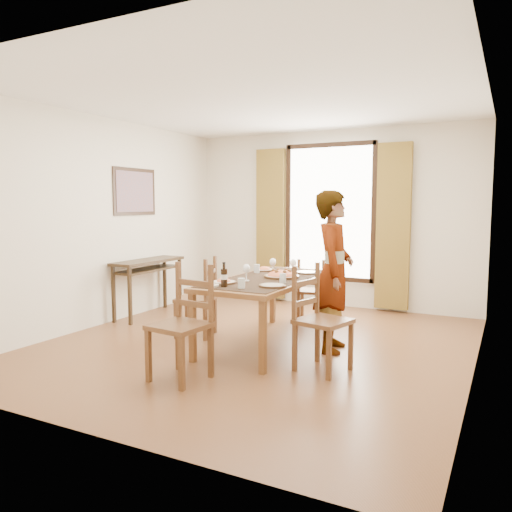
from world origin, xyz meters
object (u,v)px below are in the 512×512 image
at_px(man, 334,271).
at_px(console_table, 148,268).
at_px(pasta_platter, 281,273).
at_px(dining_table, 269,283).

bearing_deg(man, console_table, 70.04).
xyz_separation_m(man, pasta_platter, (-0.60, -0.02, -0.06)).
height_order(console_table, man, man).
bearing_deg(console_table, dining_table, -13.55).
relative_size(console_table, dining_table, 0.60).
relative_size(console_table, pasta_platter, 3.00).
xyz_separation_m(dining_table, pasta_platter, (0.12, 0.08, 0.11)).
distance_m(console_table, man, 2.89).
bearing_deg(pasta_platter, man, 1.97).
distance_m(man, pasta_platter, 0.61).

